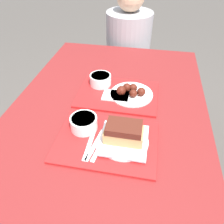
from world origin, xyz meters
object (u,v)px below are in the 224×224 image
object	(u,v)px
tray_far	(118,94)
wings_plate_far	(131,92)
person_seated_across	(129,37)
bowl_coleslaw_near	(84,122)
brisket_sandwich_plate	(124,136)
bowl_coleslaw_far	(100,79)
tray_near	(107,141)

from	to	relation	value
tray_far	wings_plate_far	world-z (taller)	wings_plate_far
wings_plate_far	person_seated_across	size ratio (longest dim) A/B	0.32
bowl_coleslaw_near	brisket_sandwich_plate	world-z (taller)	brisket_sandwich_plate
brisket_sandwich_plate	bowl_coleslaw_far	xyz separation A→B (m)	(-0.18, 0.40, -0.01)
tray_far	brisket_sandwich_plate	xyz separation A→B (m)	(0.08, -0.33, 0.04)
tray_far	bowl_coleslaw_near	distance (m)	0.30
bowl_coleslaw_near	wings_plate_far	distance (m)	0.33
brisket_sandwich_plate	tray_far	bearing A→B (deg)	103.44
tray_near	bowl_coleslaw_far	xyz separation A→B (m)	(-0.12, 0.40, 0.04)
tray_near	wings_plate_far	bearing A→B (deg)	80.02
tray_near	bowl_coleslaw_far	bearing A→B (deg)	106.19
bowl_coleslaw_near	wings_plate_far	bearing A→B (deg)	59.09
tray_far	bowl_coleslaw_near	xyz separation A→B (m)	(-0.10, -0.28, 0.04)
bowl_coleslaw_far	person_seated_across	bearing A→B (deg)	85.53
brisket_sandwich_plate	bowl_coleslaw_far	size ratio (longest dim) A/B	1.75
tray_far	brisket_sandwich_plate	size ratio (longest dim) A/B	2.03
wings_plate_far	person_seated_across	world-z (taller)	person_seated_across
tray_near	wings_plate_far	size ratio (longest dim) A/B	1.86
tray_near	person_seated_across	world-z (taller)	person_seated_across
tray_far	wings_plate_far	xyz separation A→B (m)	(0.07, -0.00, 0.02)
tray_far	bowl_coleslaw_near	bearing A→B (deg)	-109.48
tray_far	brisket_sandwich_plate	distance (m)	0.34
brisket_sandwich_plate	tray_near	bearing A→B (deg)	-176.50
tray_near	bowl_coleslaw_far	distance (m)	0.42
bowl_coleslaw_far	brisket_sandwich_plate	bearing A→B (deg)	-64.95
bowl_coleslaw_near	brisket_sandwich_plate	size ratio (longest dim) A/B	0.57
tray_near	tray_far	world-z (taller)	same
tray_far	person_seated_across	size ratio (longest dim) A/B	0.60
bowl_coleslaw_far	wings_plate_far	bearing A→B (deg)	-21.21
bowl_coleslaw_far	wings_plate_far	distance (m)	0.19
person_seated_across	tray_far	bearing A→B (deg)	-86.71
bowl_coleslaw_near	person_seated_across	size ratio (longest dim) A/B	0.17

